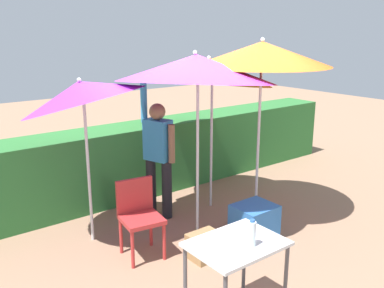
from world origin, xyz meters
The scene contains 12 objects.
ground_plane centered at (0.00, 0.00, 0.00)m, with size 24.00×24.00×0.00m, color #937056.
hedge_row centered at (0.00, 1.69, 0.56)m, with size 8.00×0.70×1.11m, color #2D7033.
umbrella_rainbow centered at (-0.10, 0.08, 2.10)m, with size 1.97×1.96×2.41m.
umbrella_orange centered at (0.77, -0.15, 2.25)m, with size 1.75×1.75×2.45m.
umbrella_yellow centered at (-1.34, 0.62, 1.86)m, with size 1.53×1.47×2.26m.
umbrella_navy centered at (0.54, 0.58, 2.00)m, with size 1.78×1.75×2.36m.
person_vendor centered at (-0.24, 0.75, 0.93)m, with size 0.32×0.55×1.88m.
chair_plastic centered at (-1.01, -0.01, 0.51)m, with size 0.50×0.50×0.89m.
cooler_box centered at (0.29, -0.59, 0.23)m, with size 0.50×0.44×0.46m, color #2D6BB7.
crate_cardboard centered at (-0.46, -0.55, 0.14)m, with size 0.37×0.31×0.29m, color #9E7A4C.
folding_table centered at (-0.95, -1.57, 0.69)m, with size 0.80×0.60×0.79m.
bottle_water centered at (-0.90, -1.69, 0.90)m, with size 0.07×0.07×0.24m.
Camera 1 is at (-3.27, -3.95, 2.55)m, focal length 39.76 mm.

